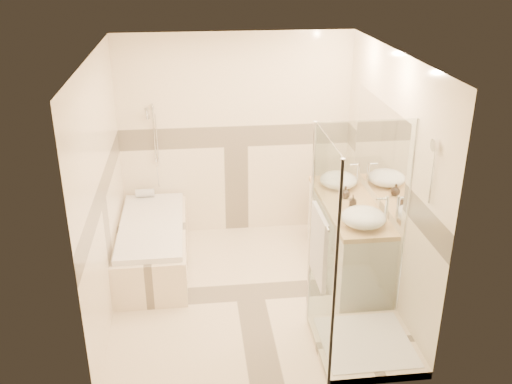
{
  "coord_description": "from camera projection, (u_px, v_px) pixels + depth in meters",
  "views": [
    {
      "loc": [
        -0.53,
        -5.11,
        3.4
      ],
      "look_at": [
        0.1,
        0.25,
        1.05
      ],
      "focal_mm": 40.0,
      "sensor_mm": 36.0,
      "label": 1
    }
  ],
  "objects": [
    {
      "name": "amenity_bottle_a",
      "position": [
        353.0,
        202.0,
        5.94
      ],
      "size": [
        0.08,
        0.08,
        0.16
      ],
      "primitive_type": "imported",
      "rotation": [
        0.0,
        0.0,
        -0.17
      ],
      "color": "black",
      "rests_on": "vanity"
    },
    {
      "name": "amenity_bottle_b",
      "position": [
        345.0,
        192.0,
        6.21
      ],
      "size": [
        0.13,
        0.13,
        0.14
      ],
      "primitive_type": "imported",
      "rotation": [
        0.0,
        0.0,
        -0.21
      ],
      "color": "black",
      "rests_on": "vanity"
    },
    {
      "name": "vessel_sink_far",
      "position": [
        363.0,
        217.0,
        5.59
      ],
      "size": [
        0.44,
        0.44,
        0.18
      ],
      "primitive_type": "ellipsoid",
      "color": "white",
      "rests_on": "vanity"
    },
    {
      "name": "shower_enclosure",
      "position": [
        354.0,
        299.0,
        5.07
      ],
      "size": [
        0.96,
        0.93,
        2.04
      ],
      "color": "#F8E6C6",
      "rests_on": "ground"
    },
    {
      "name": "vanity",
      "position": [
        348.0,
        238.0,
        6.29
      ],
      "size": [
        0.58,
        1.62,
        0.85
      ],
      "color": "white",
      "rests_on": "ground"
    },
    {
      "name": "room",
      "position": [
        254.0,
        182.0,
        5.58
      ],
      "size": [
        2.82,
        3.02,
        2.52
      ],
      "color": "#F3E0C1",
      "rests_on": "ground"
    },
    {
      "name": "vessel_sink_near",
      "position": [
        339.0,
        180.0,
        6.48
      ],
      "size": [
        0.43,
        0.43,
        0.17
      ],
      "primitive_type": "ellipsoid",
      "color": "white",
      "rests_on": "vanity"
    },
    {
      "name": "bathtub",
      "position": [
        153.0,
        243.0,
        6.42
      ],
      "size": [
        0.75,
        1.7,
        0.56
      ],
      "color": "#F8E6C6",
      "rests_on": "ground"
    },
    {
      "name": "faucet_near",
      "position": [
        357.0,
        173.0,
        6.48
      ],
      "size": [
        0.12,
        0.03,
        0.28
      ],
      "color": "silver",
      "rests_on": "vanity"
    },
    {
      "name": "folded_towels",
      "position": [
        334.0,
        178.0,
        6.67
      ],
      "size": [
        0.19,
        0.26,
        0.07
      ],
      "primitive_type": "cube",
      "rotation": [
        0.0,
        0.0,
        0.22
      ],
      "color": "silver",
      "rests_on": "vanity"
    },
    {
      "name": "rolled_towel",
      "position": [
        145.0,
        193.0,
        6.95
      ],
      "size": [
        0.22,
        0.1,
        0.1
      ],
      "primitive_type": "cylinder",
      "rotation": [
        0.0,
        1.57,
        0.0
      ],
      "color": "silver",
      "rests_on": "bathtub"
    },
    {
      "name": "faucet_far",
      "position": [
        385.0,
        208.0,
        5.58
      ],
      "size": [
        0.12,
        0.03,
        0.3
      ],
      "color": "silver",
      "rests_on": "vanity"
    }
  ]
}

